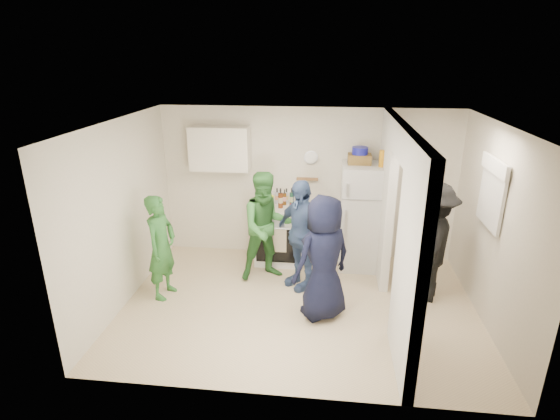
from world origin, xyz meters
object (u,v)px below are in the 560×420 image
object	(u,v)px
stove	(280,234)
yellow_cup_stack_top	(382,159)
person_navy	(323,258)
fridge	(362,217)
person_denim	(300,235)
person_nook	(431,243)
blue_bowl	(360,151)
person_green_center	(267,227)
wicker_basket	(359,159)
person_green_left	(161,247)

from	to	relation	value
stove	yellow_cup_stack_top	xyz separation A→B (m)	(1.54, -0.13, 1.34)
person_navy	fridge	bearing A→B (deg)	-147.59
yellow_cup_stack_top	fridge	bearing A→B (deg)	155.56
fridge	person_navy	world-z (taller)	fridge
yellow_cup_stack_top	person_denim	distance (m)	1.66
person_navy	person_nook	size ratio (longest dim) A/B	0.98
person_denim	person_nook	distance (m)	1.81
blue_bowl	person_green_center	xyz separation A→B (m)	(-1.35, -0.61, -1.05)
wicker_basket	person_green_center	world-z (taller)	wicker_basket
person_denim	person_green_center	bearing A→B (deg)	-155.42
fridge	person_green_left	world-z (taller)	fridge
wicker_basket	person_green_left	xyz separation A→B (m)	(-2.73, -1.31, -1.01)
yellow_cup_stack_top	person_green_left	distance (m)	3.43
stove	person_nook	world-z (taller)	person_nook
stove	yellow_cup_stack_top	size ratio (longest dim) A/B	3.83
person_green_center	person_navy	distance (m)	1.29
blue_bowl	person_nook	bearing A→B (deg)	-44.57
wicker_basket	blue_bowl	xyz separation A→B (m)	(0.00, 0.00, 0.13)
fridge	person_nook	distance (m)	1.26
stove	person_navy	xyz separation A→B (m)	(0.73, -1.55, 0.35)
stove	person_denim	world-z (taller)	person_denim
fridge	person_navy	distance (m)	1.63
stove	person_green_center	distance (m)	0.71
person_green_center	person_nook	size ratio (longest dim) A/B	0.99
stove	wicker_basket	size ratio (longest dim) A/B	2.74
blue_bowl	person_navy	distance (m)	1.96
stove	fridge	bearing A→B (deg)	-1.31
stove	wicker_basket	world-z (taller)	wicker_basket
yellow_cup_stack_top	person_navy	distance (m)	1.91
wicker_basket	person_denim	xyz separation A→B (m)	(-0.83, -0.83, -0.94)
blue_bowl	person_navy	world-z (taller)	blue_bowl
person_green_center	person_navy	size ratio (longest dim) A/B	1.01
fridge	person_green_left	size ratio (longest dim) A/B	1.12
blue_bowl	person_denim	size ratio (longest dim) A/B	0.15
stove	yellow_cup_stack_top	distance (m)	2.04
person_green_center	stove	bearing A→B (deg)	53.48
wicker_basket	person_nook	size ratio (longest dim) A/B	0.21
person_green_left	person_navy	distance (m)	2.26
stove	person_navy	bearing A→B (deg)	-64.85
person_green_left	person_nook	size ratio (longest dim) A/B	0.89
fridge	person_navy	bearing A→B (deg)	-110.99
wicker_basket	person_navy	world-z (taller)	wicker_basket
stove	person_nook	bearing A→B (deg)	-23.20
person_navy	person_green_center	bearing A→B (deg)	-84.64
stove	person_green_center	bearing A→B (deg)	-102.79
person_green_left	fridge	bearing A→B (deg)	-55.47
fridge	person_green_center	xyz separation A→B (m)	(-1.45, -0.56, -0.00)
person_denim	fridge	bearing A→B (deg)	86.56
person_denim	person_nook	world-z (taller)	person_nook
yellow_cup_stack_top	person_denim	xyz separation A→B (m)	(-1.15, -0.68, -0.99)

